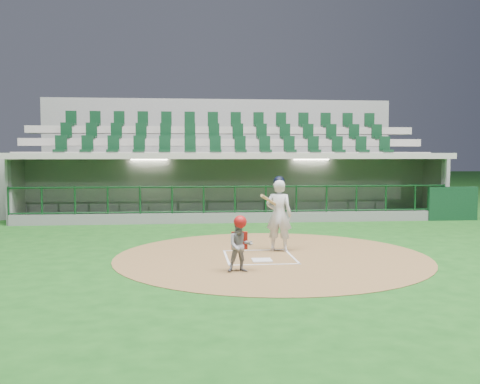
# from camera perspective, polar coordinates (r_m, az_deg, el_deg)

# --- Properties ---
(ground) EXTENTS (120.00, 120.00, 0.00)m
(ground) POSITION_cam_1_polar(r_m,az_deg,el_deg) (12.56, 1.90, -6.75)
(ground) COLOR #144714
(ground) RESTS_ON ground
(dirt_circle) EXTENTS (7.20, 7.20, 0.01)m
(dirt_circle) POSITION_cam_1_polar(r_m,az_deg,el_deg) (12.41, 3.40, -6.86)
(dirt_circle) COLOR brown
(dirt_circle) RESTS_ON ground
(home_plate) EXTENTS (0.43, 0.43, 0.02)m
(home_plate) POSITION_cam_1_polar(r_m,az_deg,el_deg) (11.88, 2.34, -7.27)
(home_plate) COLOR silver
(home_plate) RESTS_ON dirt_circle
(batter_box_chalk) EXTENTS (1.55, 1.80, 0.01)m
(batter_box_chalk) POSITION_cam_1_polar(r_m,az_deg,el_deg) (12.27, 2.08, -6.93)
(batter_box_chalk) COLOR white
(batter_box_chalk) RESTS_ON ground
(dugout_structure) EXTENTS (16.40, 3.70, 3.00)m
(dugout_structure) POSITION_cam_1_polar(r_m,az_deg,el_deg) (20.20, -1.00, 0.06)
(dugout_structure) COLOR slate
(dugout_structure) RESTS_ON ground
(seating_deck) EXTENTS (17.00, 6.72, 5.15)m
(seating_deck) POSITION_cam_1_polar(r_m,az_deg,el_deg) (23.22, -1.64, 1.73)
(seating_deck) COLOR gray
(seating_deck) RESTS_ON ground
(batter) EXTENTS (0.91, 0.95, 1.82)m
(batter) POSITION_cam_1_polar(r_m,az_deg,el_deg) (12.94, 4.16, -2.32)
(batter) COLOR silver
(batter) RESTS_ON dirt_circle
(catcher) EXTENTS (0.53, 0.42, 1.13)m
(catcher) POSITION_cam_1_polar(r_m,az_deg,el_deg) (10.66, 0.01, -5.54)
(catcher) COLOR gray
(catcher) RESTS_ON dirt_circle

